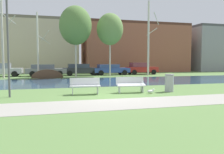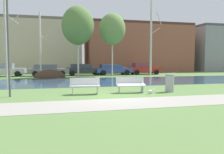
{
  "view_description": "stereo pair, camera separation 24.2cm",
  "coord_description": "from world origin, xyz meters",
  "px_view_note": "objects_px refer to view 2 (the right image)",
  "views": [
    {
      "loc": [
        -2.88,
        -10.67,
        1.77
      ],
      "look_at": [
        0.27,
        1.31,
        0.88
      ],
      "focal_mm": 35.83,
      "sensor_mm": 36.0,
      "label": 1
    },
    {
      "loc": [
        -2.64,
        -10.72,
        1.77
      ],
      "look_at": [
        0.27,
        1.31,
        0.88
      ],
      "focal_mm": 35.83,
      "sensor_mm": 36.0,
      "label": 2
    }
  ],
  "objects_px": {
    "bench_right": "(131,84)",
    "parked_suv_fifth_red": "(144,68)",
    "trash_bin": "(170,83)",
    "parked_van_nearest_silver": "(4,69)",
    "parked_sedan_second_grey": "(48,70)",
    "parked_hatch_third_dark": "(83,69)",
    "parked_wagon_fourth_blue": "(113,69)",
    "streetlamp": "(8,20)",
    "seagull": "(151,91)",
    "bench_left": "(85,85)"
  },
  "relations": [
    {
      "from": "bench_right",
      "to": "parked_suv_fifth_red",
      "type": "bearing_deg",
      "value": 66.01
    },
    {
      "from": "trash_bin",
      "to": "parked_van_nearest_silver",
      "type": "bearing_deg",
      "value": 126.98
    },
    {
      "from": "parked_sedan_second_grey",
      "to": "parked_hatch_third_dark",
      "type": "distance_m",
      "value": 4.15
    },
    {
      "from": "parked_van_nearest_silver",
      "to": "parked_wagon_fourth_blue",
      "type": "relative_size",
      "value": 0.96
    },
    {
      "from": "parked_sedan_second_grey",
      "to": "streetlamp",
      "type": "bearing_deg",
      "value": -94.35
    },
    {
      "from": "seagull",
      "to": "parked_van_nearest_silver",
      "type": "distance_m",
      "value": 19.88
    },
    {
      "from": "parked_suv_fifth_red",
      "to": "trash_bin",
      "type": "bearing_deg",
      "value": -106.61
    },
    {
      "from": "bench_right",
      "to": "streetlamp",
      "type": "height_order",
      "value": "streetlamp"
    },
    {
      "from": "bench_right",
      "to": "parked_van_nearest_silver",
      "type": "bearing_deg",
      "value": 121.88
    },
    {
      "from": "seagull",
      "to": "streetlamp",
      "type": "bearing_deg",
      "value": 175.07
    },
    {
      "from": "trash_bin",
      "to": "parked_wagon_fourth_blue",
      "type": "bearing_deg",
      "value": 87.91
    },
    {
      "from": "bench_left",
      "to": "parked_van_nearest_silver",
      "type": "distance_m",
      "value": 17.61
    },
    {
      "from": "trash_bin",
      "to": "parked_van_nearest_silver",
      "type": "xyz_separation_m",
      "value": [
        -12.2,
        16.21,
        0.27
      ]
    },
    {
      "from": "bench_left",
      "to": "parked_van_nearest_silver",
      "type": "xyz_separation_m",
      "value": [
        -7.39,
        15.98,
        0.32
      ]
    },
    {
      "from": "bench_right",
      "to": "parked_hatch_third_dark",
      "type": "distance_m",
      "value": 15.85
    },
    {
      "from": "parked_wagon_fourth_blue",
      "to": "parked_suv_fifth_red",
      "type": "relative_size",
      "value": 1.12
    },
    {
      "from": "parked_sedan_second_grey",
      "to": "parked_hatch_third_dark",
      "type": "xyz_separation_m",
      "value": [
        4.15,
        0.16,
        0.02
      ]
    },
    {
      "from": "bench_left",
      "to": "parked_sedan_second_grey",
      "type": "bearing_deg",
      "value": 99.08
    },
    {
      "from": "bench_left",
      "to": "trash_bin",
      "type": "bearing_deg",
      "value": -2.73
    },
    {
      "from": "trash_bin",
      "to": "parked_van_nearest_silver",
      "type": "height_order",
      "value": "parked_van_nearest_silver"
    },
    {
      "from": "bench_right",
      "to": "parked_suv_fifth_red",
      "type": "distance_m",
      "value": 17.4
    },
    {
      "from": "bench_right",
      "to": "parked_wagon_fourth_blue",
      "type": "bearing_deg",
      "value": 79.76
    },
    {
      "from": "bench_left",
      "to": "parked_suv_fifth_red",
      "type": "height_order",
      "value": "parked_suv_fifth_red"
    },
    {
      "from": "parked_suv_fifth_red",
      "to": "parked_hatch_third_dark",
      "type": "bearing_deg",
      "value": -179.46
    },
    {
      "from": "parked_hatch_third_dark",
      "to": "parked_sedan_second_grey",
      "type": "bearing_deg",
      "value": -177.77
    },
    {
      "from": "bench_left",
      "to": "parked_van_nearest_silver",
      "type": "bearing_deg",
      "value": 114.82
    },
    {
      "from": "streetlamp",
      "to": "parked_van_nearest_silver",
      "type": "relative_size",
      "value": 1.28
    },
    {
      "from": "parked_suv_fifth_red",
      "to": "bench_right",
      "type": "bearing_deg",
      "value": -113.99
    },
    {
      "from": "parked_van_nearest_silver",
      "to": "parked_sedan_second_grey",
      "type": "relative_size",
      "value": 0.96
    },
    {
      "from": "parked_hatch_third_dark",
      "to": "seagull",
      "type": "bearing_deg",
      "value": -83.62
    },
    {
      "from": "streetlamp",
      "to": "parked_wagon_fourth_blue",
      "type": "distance_m",
      "value": 18.47
    },
    {
      "from": "trash_bin",
      "to": "bench_right",
      "type": "bearing_deg",
      "value": 174.21
    },
    {
      "from": "parked_wagon_fourth_blue",
      "to": "parked_suv_fifth_red",
      "type": "distance_m",
      "value": 4.23
    },
    {
      "from": "seagull",
      "to": "parked_hatch_third_dark",
      "type": "height_order",
      "value": "parked_hatch_third_dark"
    },
    {
      "from": "bench_right",
      "to": "parked_wagon_fourth_blue",
      "type": "relative_size",
      "value": 0.36
    },
    {
      "from": "bench_right",
      "to": "parked_hatch_third_dark",
      "type": "xyz_separation_m",
      "value": [
        -0.91,
        15.82,
        0.28
      ]
    },
    {
      "from": "bench_left",
      "to": "trash_bin",
      "type": "height_order",
      "value": "trash_bin"
    },
    {
      "from": "streetlamp",
      "to": "parked_van_nearest_silver",
      "type": "height_order",
      "value": "streetlamp"
    },
    {
      "from": "bench_left",
      "to": "parked_hatch_third_dark",
      "type": "distance_m",
      "value": 15.91
    },
    {
      "from": "bench_left",
      "to": "parked_hatch_third_dark",
      "type": "xyz_separation_m",
      "value": [
        1.64,
        15.82,
        0.28
      ]
    },
    {
      "from": "streetlamp",
      "to": "parked_hatch_third_dark",
      "type": "height_order",
      "value": "streetlamp"
    },
    {
      "from": "bench_right",
      "to": "seagull",
      "type": "relative_size",
      "value": 3.58
    },
    {
      "from": "parked_van_nearest_silver",
      "to": "bench_right",
      "type": "bearing_deg",
      "value": -58.12
    },
    {
      "from": "seagull",
      "to": "parked_suv_fifth_red",
      "type": "xyz_separation_m",
      "value": [
        6.14,
        16.54,
        0.68
      ]
    },
    {
      "from": "bench_right",
      "to": "parked_suv_fifth_red",
      "type": "relative_size",
      "value": 0.4
    },
    {
      "from": "bench_left",
      "to": "parked_van_nearest_silver",
      "type": "relative_size",
      "value": 0.37
    },
    {
      "from": "parked_van_nearest_silver",
      "to": "seagull",
      "type": "bearing_deg",
      "value": -56.81
    },
    {
      "from": "parked_sedan_second_grey",
      "to": "parked_wagon_fourth_blue",
      "type": "bearing_deg",
      "value": 0.8
    },
    {
      "from": "bench_right",
      "to": "parked_sedan_second_grey",
      "type": "height_order",
      "value": "parked_sedan_second_grey"
    },
    {
      "from": "seagull",
      "to": "trash_bin",
      "type": "bearing_deg",
      "value": 17.42
    }
  ]
}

